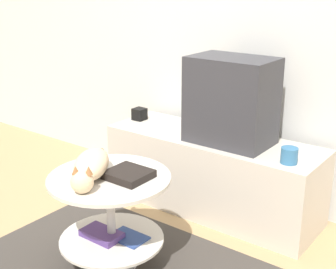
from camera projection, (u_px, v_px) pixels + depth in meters
wall_back at (241, 1)px, 2.91m from camera, size 8.00×0.05×2.60m
rug at (115, 269)px, 2.41m from camera, size 1.45×1.03×0.02m
tv_stand at (212, 173)px, 3.00m from camera, size 1.39×0.46×0.49m
tv at (231, 101)px, 2.75m from camera, size 0.49×0.32×0.52m
speaker at (139, 114)px, 3.26m from camera, size 0.08×0.08×0.08m
mug at (289, 155)px, 2.50m from camera, size 0.09×0.09×0.09m
coffee_table at (110, 210)px, 2.34m from camera, size 0.61×0.61×0.50m
dvd_box at (129, 174)px, 2.26m from camera, size 0.20×0.19×0.04m
cat at (90, 166)px, 2.25m from camera, size 0.35×0.47×0.13m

